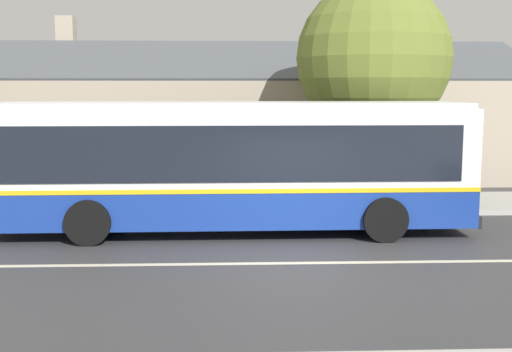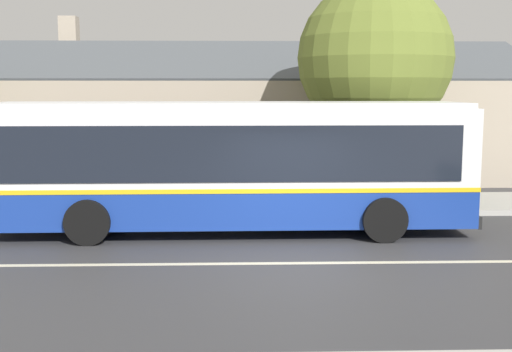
% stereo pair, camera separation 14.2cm
% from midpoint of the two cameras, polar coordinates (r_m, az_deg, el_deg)
% --- Properties ---
extents(ground_plane, '(300.00, 300.00, 0.00)m').
position_cam_midpoint_polar(ground_plane, '(12.62, 3.37, -7.74)').
color(ground_plane, '#38383A').
extents(sidewalk_far, '(60.00, 3.00, 0.15)m').
position_cam_midpoint_polar(sidewalk_far, '(18.43, 1.55, -2.52)').
color(sidewalk_far, '#ADAAA3').
rests_on(sidewalk_far, ground).
extents(lane_divider_stripe, '(60.00, 0.16, 0.01)m').
position_cam_midpoint_polar(lane_divider_stripe, '(12.61, 3.37, -7.73)').
color(lane_divider_stripe, beige).
rests_on(lane_divider_stripe, ground).
extents(community_building, '(22.97, 9.22, 6.26)m').
position_cam_midpoint_polar(community_building, '(25.99, -3.56, 4.61)').
color(community_building, tan).
rests_on(community_building, ground).
extents(transit_bus, '(11.22, 2.85, 3.06)m').
position_cam_midpoint_polar(transit_bus, '(15.10, -2.64, 1.21)').
color(transit_bus, navy).
rests_on(transit_bus, ground).
extents(street_tree_primary, '(4.58, 4.58, 6.55)m').
position_cam_midpoint_polar(street_tree_primary, '(19.48, 10.34, 9.85)').
color(street_tree_primary, '#4C3828').
rests_on(street_tree_primary, ground).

